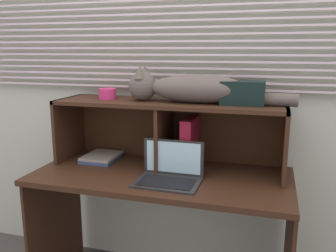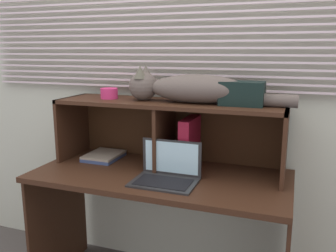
{
  "view_description": "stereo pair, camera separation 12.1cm",
  "coord_description": "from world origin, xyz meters",
  "px_view_note": "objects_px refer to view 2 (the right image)",
  "views": [
    {
      "loc": [
        0.57,
        -1.6,
        1.43
      ],
      "look_at": [
        0.0,
        0.33,
        1.0
      ],
      "focal_mm": 38.26,
      "sensor_mm": 36.0,
      "label": 1
    },
    {
      "loc": [
        0.68,
        -1.56,
        1.43
      ],
      "look_at": [
        0.0,
        0.33,
        1.0
      ],
      "focal_mm": 38.26,
      "sensor_mm": 36.0,
      "label": 2
    }
  ],
  "objects_px": {
    "book_stack": "(104,156)",
    "storage_box": "(242,93)",
    "laptop": "(167,173)",
    "small_basket": "(109,93)",
    "cat": "(189,88)",
    "binder_upright": "(190,144)"
  },
  "relations": [
    {
      "from": "laptop",
      "to": "binder_upright",
      "type": "distance_m",
      "value": 0.26
    },
    {
      "from": "small_basket",
      "to": "book_stack",
      "type": "bearing_deg",
      "value": 175.91
    },
    {
      "from": "laptop",
      "to": "storage_box",
      "type": "xyz_separation_m",
      "value": [
        0.34,
        0.23,
        0.41
      ]
    },
    {
      "from": "laptop",
      "to": "book_stack",
      "type": "height_order",
      "value": "laptop"
    },
    {
      "from": "laptop",
      "to": "cat",
      "type": "bearing_deg",
      "value": 78.73
    },
    {
      "from": "binder_upright",
      "to": "book_stack",
      "type": "distance_m",
      "value": 0.58
    },
    {
      "from": "cat",
      "to": "book_stack",
      "type": "xyz_separation_m",
      "value": [
        -0.55,
        0.0,
        -0.45
      ]
    },
    {
      "from": "book_stack",
      "to": "storage_box",
      "type": "bearing_deg",
      "value": -0.27
    },
    {
      "from": "book_stack",
      "to": "small_basket",
      "type": "distance_m",
      "value": 0.4
    },
    {
      "from": "book_stack",
      "to": "storage_box",
      "type": "distance_m",
      "value": 0.95
    },
    {
      "from": "binder_upright",
      "to": "book_stack",
      "type": "bearing_deg",
      "value": 179.59
    },
    {
      "from": "cat",
      "to": "small_basket",
      "type": "distance_m",
      "value": 0.5
    },
    {
      "from": "laptop",
      "to": "book_stack",
      "type": "bearing_deg",
      "value": 155.33
    },
    {
      "from": "laptop",
      "to": "book_stack",
      "type": "distance_m",
      "value": 0.56
    },
    {
      "from": "laptop",
      "to": "binder_upright",
      "type": "xyz_separation_m",
      "value": [
        0.06,
        0.23,
        0.11
      ]
    },
    {
      "from": "binder_upright",
      "to": "laptop",
      "type": "bearing_deg",
      "value": -103.93
    },
    {
      "from": "small_basket",
      "to": "laptop",
      "type": "bearing_deg",
      "value": -26.9
    },
    {
      "from": "small_basket",
      "to": "storage_box",
      "type": "height_order",
      "value": "storage_box"
    },
    {
      "from": "small_basket",
      "to": "storage_box",
      "type": "xyz_separation_m",
      "value": [
        0.79,
        0.0,
        0.03
      ]
    },
    {
      "from": "small_basket",
      "to": "storage_box",
      "type": "bearing_deg",
      "value": 0.0
    },
    {
      "from": "cat",
      "to": "laptop",
      "type": "height_order",
      "value": "cat"
    },
    {
      "from": "book_stack",
      "to": "storage_box",
      "type": "relative_size",
      "value": 1.06
    }
  ]
}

